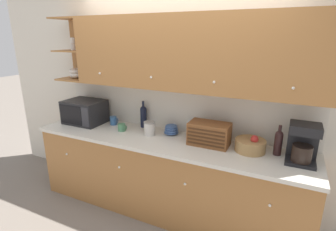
{
  "coord_description": "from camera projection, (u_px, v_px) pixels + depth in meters",
  "views": [
    {
      "loc": [
        1.21,
        -2.76,
        2.02
      ],
      "look_at": [
        0.0,
        -0.23,
        1.16
      ],
      "focal_mm": 28.0,
      "sensor_mm": 36.0,
      "label": 1
    }
  ],
  "objects": [
    {
      "name": "ground_plane",
      "position": [
        175.0,
        194.0,
        3.47
      ],
      "size": [
        24.0,
        24.0,
        0.0
      ],
      "primitive_type": "plane",
      "color": "slate"
    },
    {
      "name": "wall_back",
      "position": [
        177.0,
        98.0,
        3.11
      ],
      "size": [
        5.53,
        0.06,
        2.6
      ],
      "color": "silver",
      "rests_on": "ground_plane"
    },
    {
      "name": "counter_unit",
      "position": [
        164.0,
        175.0,
        3.06
      ],
      "size": [
        3.15,
        0.68,
        0.91
      ],
      "color": "#A36B38",
      "rests_on": "ground_plane"
    },
    {
      "name": "backsplash_panel",
      "position": [
        176.0,
        108.0,
        3.12
      ],
      "size": [
        3.13,
        0.01,
        0.55
      ],
      "color": "silver",
      "rests_on": "counter_unit"
    },
    {
      "name": "upper_cabinets",
      "position": [
        185.0,
        53.0,
        2.7
      ],
      "size": [
        3.13,
        0.38,
        0.77
      ],
      "color": "#A36B38",
      "rests_on": "backsplash_panel"
    },
    {
      "name": "microwave",
      "position": [
        85.0,
        112.0,
        3.43
      ],
      "size": [
        0.5,
        0.39,
        0.3
      ],
      "color": "black",
      "rests_on": "counter_unit"
    },
    {
      "name": "mug",
      "position": [
        114.0,
        121.0,
        3.38
      ],
      "size": [
        0.1,
        0.09,
        0.11
      ],
      "color": "#38669E",
      "rests_on": "counter_unit"
    },
    {
      "name": "mug_blue_second",
      "position": [
        122.0,
        127.0,
        3.16
      ],
      "size": [
        0.1,
        0.09,
        0.09
      ],
      "color": "#4C845B",
      "rests_on": "counter_unit"
    },
    {
      "name": "wine_bottle",
      "position": [
        143.0,
        115.0,
        3.27
      ],
      "size": [
        0.08,
        0.08,
        0.34
      ],
      "color": "black",
      "rests_on": "counter_unit"
    },
    {
      "name": "storage_canister",
      "position": [
        149.0,
        128.0,
        3.02
      ],
      "size": [
        0.13,
        0.13,
        0.16
      ],
      "color": "silver",
      "rests_on": "counter_unit"
    },
    {
      "name": "bowl_stack_on_counter",
      "position": [
        171.0,
        130.0,
        3.05
      ],
      "size": [
        0.17,
        0.17,
        0.12
      ],
      "color": "#3D5B93",
      "rests_on": "counter_unit"
    },
    {
      "name": "wine_glass",
      "position": [
        190.0,
        125.0,
        3.03
      ],
      "size": [
        0.07,
        0.07,
        0.17
      ],
      "color": "silver",
      "rests_on": "counter_unit"
    },
    {
      "name": "bread_box",
      "position": [
        209.0,
        134.0,
        2.74
      ],
      "size": [
        0.42,
        0.25,
        0.24
      ],
      "color": "brown",
      "rests_on": "counter_unit"
    },
    {
      "name": "fruit_basket",
      "position": [
        250.0,
        145.0,
        2.6
      ],
      "size": [
        0.3,
        0.3,
        0.18
      ],
      "color": "#A87F4C",
      "rests_on": "counter_unit"
    },
    {
      "name": "second_wine_bottle",
      "position": [
        278.0,
        142.0,
        2.5
      ],
      "size": [
        0.07,
        0.07,
        0.3
      ],
      "color": "black",
      "rests_on": "counter_unit"
    },
    {
      "name": "coffee_maker",
      "position": [
        303.0,
        143.0,
        2.34
      ],
      "size": [
        0.26,
        0.23,
        0.37
      ],
      "color": "black",
      "rests_on": "counter_unit"
    }
  ]
}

